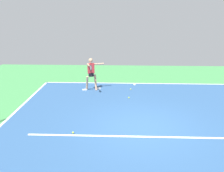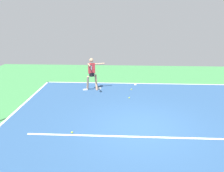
{
  "view_description": "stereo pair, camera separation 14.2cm",
  "coord_description": "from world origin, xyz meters",
  "px_view_note": "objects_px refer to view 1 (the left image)",
  "views": [
    {
      "loc": [
        0.82,
        7.59,
        3.99
      ],
      "look_at": [
        1.19,
        -2.11,
        0.9
      ],
      "focal_mm": 37.13,
      "sensor_mm": 36.0,
      "label": 1
    },
    {
      "loc": [
        0.68,
        7.59,
        3.99
      ],
      "look_at": [
        1.19,
        -2.11,
        0.9
      ],
      "focal_mm": 37.13,
      "sensor_mm": 36.0,
      "label": 2
    }
  ],
  "objects_px": {
    "tennis_player": "(91,72)",
    "tennis_ball_near_player": "(129,98)",
    "tennis_ball_near_service_line": "(73,133)",
    "tennis_ball_centre_court": "(131,89)"
  },
  "relations": [
    {
      "from": "tennis_player",
      "to": "tennis_ball_near_player",
      "type": "xyz_separation_m",
      "value": [
        -1.96,
        1.19,
        -0.96
      ]
    },
    {
      "from": "tennis_ball_near_service_line",
      "to": "tennis_ball_centre_court",
      "type": "bearing_deg",
      "value": -114.28
    },
    {
      "from": "tennis_ball_near_player",
      "to": "tennis_ball_near_service_line",
      "type": "distance_m",
      "value": 4.07
    },
    {
      "from": "tennis_ball_near_player",
      "to": "tennis_ball_centre_court",
      "type": "relative_size",
      "value": 1.0
    },
    {
      "from": "tennis_player",
      "to": "tennis_ball_near_player",
      "type": "relative_size",
      "value": 26.45
    },
    {
      "from": "tennis_player",
      "to": "tennis_ball_near_player",
      "type": "distance_m",
      "value": 2.49
    },
    {
      "from": "tennis_player",
      "to": "tennis_ball_centre_court",
      "type": "height_order",
      "value": "tennis_player"
    },
    {
      "from": "tennis_player",
      "to": "tennis_ball_near_service_line",
      "type": "bearing_deg",
      "value": 70.5
    },
    {
      "from": "tennis_ball_near_player",
      "to": "tennis_ball_centre_court",
      "type": "xyz_separation_m",
      "value": [
        -0.14,
        -1.31,
        0.0
      ]
    },
    {
      "from": "tennis_player",
      "to": "tennis_ball_centre_court",
      "type": "xyz_separation_m",
      "value": [
        -2.1,
        -0.12,
        -0.96
      ]
    }
  ]
}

